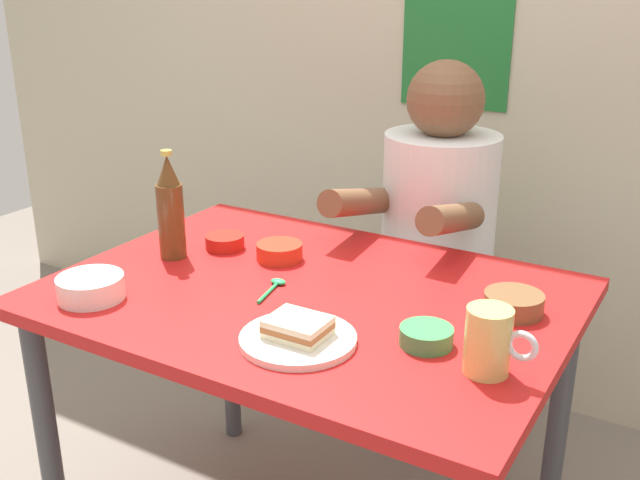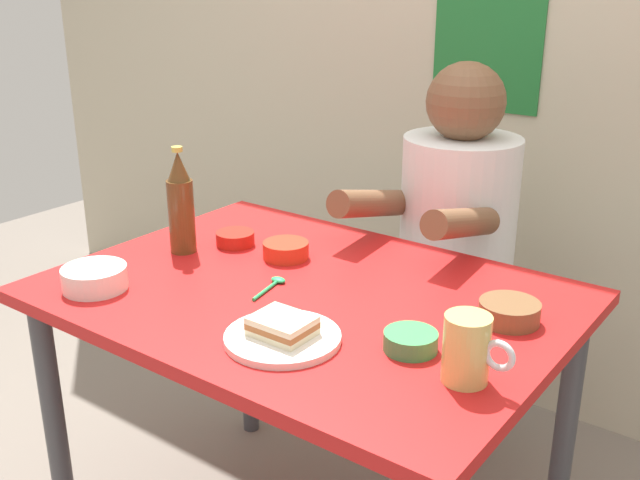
% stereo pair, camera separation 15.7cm
% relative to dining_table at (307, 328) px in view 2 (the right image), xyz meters
% --- Properties ---
extents(wall_back, '(4.40, 0.09, 2.60)m').
position_rel_dining_table_xyz_m(wall_back, '(-0.00, 1.05, 0.65)').
color(wall_back, '#BCB299').
rests_on(wall_back, ground).
extents(dining_table, '(1.10, 0.80, 0.74)m').
position_rel_dining_table_xyz_m(dining_table, '(0.00, 0.00, 0.00)').
color(dining_table, red).
rests_on(dining_table, ground).
extents(stool, '(0.34, 0.34, 0.45)m').
position_rel_dining_table_xyz_m(stool, '(0.05, 0.63, -0.30)').
color(stool, '#4C4C51').
rests_on(stool, ground).
extents(person_seated, '(0.33, 0.56, 0.72)m').
position_rel_dining_table_xyz_m(person_seated, '(0.05, 0.62, 0.12)').
color(person_seated, white).
rests_on(person_seated, stool).
extents(plate_orange, '(0.22, 0.22, 0.01)m').
position_rel_dining_table_xyz_m(plate_orange, '(0.11, -0.21, 0.10)').
color(plate_orange, silver).
rests_on(plate_orange, dining_table).
extents(sandwich, '(0.11, 0.09, 0.04)m').
position_rel_dining_table_xyz_m(sandwich, '(0.11, -0.21, 0.13)').
color(sandwich, beige).
rests_on(sandwich, plate_orange).
extents(beer_mug, '(0.13, 0.08, 0.12)m').
position_rel_dining_table_xyz_m(beer_mug, '(0.45, -0.14, 0.15)').
color(beer_mug, '#D1BC66').
rests_on(beer_mug, dining_table).
extents(beer_bottle, '(0.06, 0.06, 0.26)m').
position_rel_dining_table_xyz_m(beer_bottle, '(-0.38, 0.01, 0.21)').
color(beer_bottle, '#593819').
rests_on(beer_bottle, dining_table).
extents(sauce_bowl_chili, '(0.11, 0.11, 0.04)m').
position_rel_dining_table_xyz_m(sauce_bowl_chili, '(-0.15, 0.12, 0.12)').
color(sauce_bowl_chili, red).
rests_on(sauce_bowl_chili, dining_table).
extents(dip_bowl_green, '(0.10, 0.10, 0.03)m').
position_rel_dining_table_xyz_m(dip_bowl_green, '(0.32, -0.10, 0.11)').
color(dip_bowl_green, '#388C4C').
rests_on(dip_bowl_green, dining_table).
extents(rice_bowl_white, '(0.14, 0.14, 0.05)m').
position_rel_dining_table_xyz_m(rice_bowl_white, '(-0.37, -0.27, 0.12)').
color(rice_bowl_white, silver).
rests_on(rice_bowl_white, dining_table).
extents(condiment_bowl_brown, '(0.12, 0.12, 0.04)m').
position_rel_dining_table_xyz_m(condiment_bowl_brown, '(0.41, 0.12, 0.12)').
color(condiment_bowl_brown, brown).
rests_on(condiment_bowl_brown, dining_table).
extents(sambal_bowl_red, '(0.10, 0.10, 0.03)m').
position_rel_dining_table_xyz_m(sambal_bowl_red, '(-0.31, 0.11, 0.11)').
color(sambal_bowl_red, '#B21E14').
rests_on(sambal_bowl_red, dining_table).
extents(spoon, '(0.04, 0.12, 0.01)m').
position_rel_dining_table_xyz_m(spoon, '(-0.07, -0.03, 0.10)').
color(spoon, '#26A559').
rests_on(spoon, dining_table).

